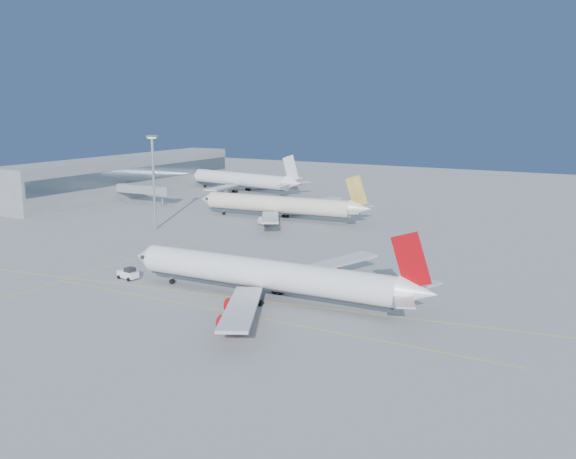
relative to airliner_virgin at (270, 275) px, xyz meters
The scene contains 9 objects.
ground 7.25m from the airliner_virgin, 128.30° to the left, with size 500.00×500.00×0.00m, color slate.
terminal 148.37m from the airliner_virgin, 142.95° to the left, with size 18.40×110.00×15.00m.
jet_bridge 123.12m from the airliner_virgin, 141.66° to the left, with size 23.60×3.60×6.90m.
taxiway_lines 21.60m from the airliner_virgin, 149.46° to the left, with size 118.86×140.00×0.02m.
airliner_virgin is the anchor object (origin of this frame).
airliner_etihad 82.39m from the airliner_virgin, 118.24° to the left, with size 57.82×53.26×15.08m.
airliner_third 146.75m from the airliner_virgin, 125.17° to the left, with size 60.53×55.21×16.28m.
pushback_tug 32.83m from the airliner_virgin, behind, with size 4.61×3.14×2.45m.
light_mast 75.99m from the airliner_virgin, 146.52° to the left, with size 2.30×2.30×26.60m.
Camera 1 is at (61.23, -101.14, 35.35)m, focal length 40.00 mm.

